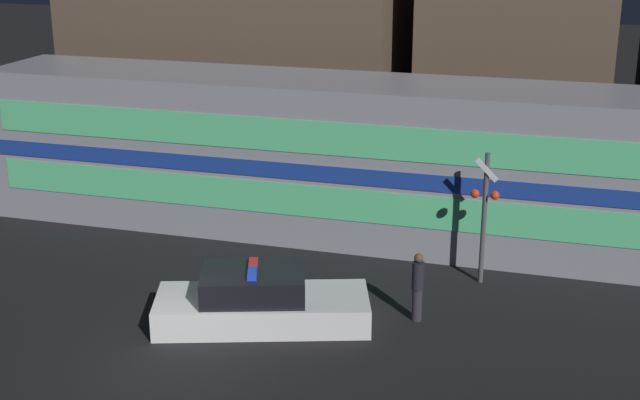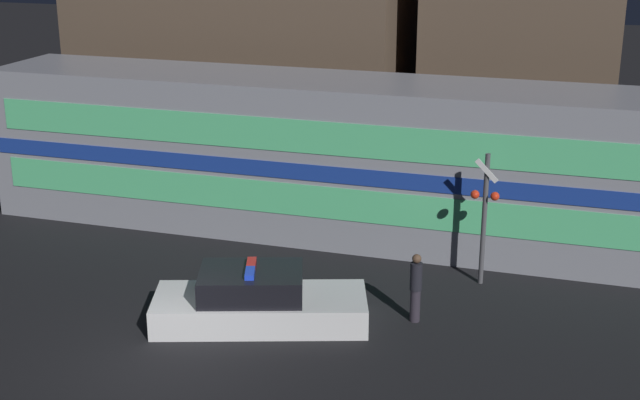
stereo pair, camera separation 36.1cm
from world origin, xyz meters
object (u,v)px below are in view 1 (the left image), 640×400
at_px(pedestrian, 418,286).
at_px(crossing_signal_near, 484,211).
at_px(train, 366,160).
at_px(police_car, 260,303).

xyz_separation_m(pedestrian, crossing_signal_near, (1.11, 2.53, 1.05)).
distance_m(train, crossing_signal_near, 4.31).
bearing_deg(pedestrian, train, 115.76).
distance_m(police_car, crossing_signal_near, 5.91).
bearing_deg(pedestrian, crossing_signal_near, 66.26).
relative_size(pedestrian, crossing_signal_near, 0.49).
relative_size(train, crossing_signal_near, 6.65).
relative_size(police_car, crossing_signal_near, 1.52).
xyz_separation_m(train, pedestrian, (2.41, -4.99, -1.36)).
bearing_deg(train, crossing_signal_near, -34.96).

